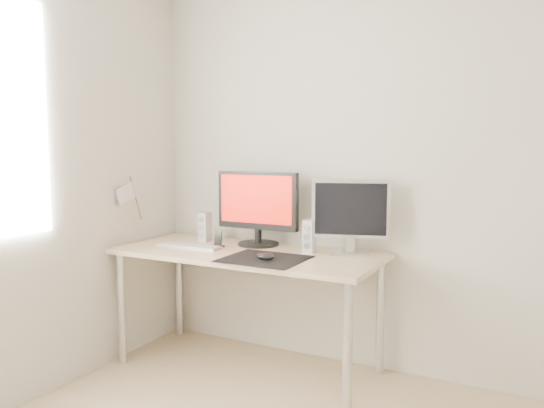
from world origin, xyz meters
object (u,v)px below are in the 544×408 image
(mouse, at_px, (265,256))
(main_monitor, at_px, (257,206))
(keyboard, at_px, (189,246))
(second_monitor, at_px, (351,213))
(speaker_left, at_px, (205,227))
(phone_dock, at_px, (218,242))
(desk, at_px, (247,264))
(speaker_right, at_px, (309,236))

(mouse, distance_m, main_monitor, 0.51)
(keyboard, bearing_deg, mouse, -10.79)
(second_monitor, xyz_separation_m, speaker_left, (-0.99, -0.06, -0.14))
(mouse, relative_size, phone_dock, 0.96)
(main_monitor, xyz_separation_m, speaker_left, (-0.38, -0.04, -0.16))
(desk, distance_m, main_monitor, 0.38)
(speaker_right, height_order, phone_dock, speaker_right)
(second_monitor, relative_size, phone_dock, 3.95)
(speaker_right, bearing_deg, phone_dock, -167.74)
(mouse, relative_size, speaker_right, 0.55)
(speaker_left, relative_size, phone_dock, 1.73)
(speaker_left, distance_m, speaker_right, 0.76)
(main_monitor, relative_size, speaker_left, 2.84)
(desk, height_order, second_monitor, second_monitor)
(speaker_left, bearing_deg, second_monitor, 3.25)
(speaker_left, height_order, speaker_right, same)
(main_monitor, distance_m, second_monitor, 0.61)
(speaker_right, bearing_deg, keyboard, -163.98)
(mouse, height_order, second_monitor, second_monitor)
(desk, relative_size, speaker_left, 8.25)
(speaker_right, relative_size, keyboard, 0.46)
(keyboard, height_order, phone_dock, phone_dock)
(mouse, bearing_deg, main_monitor, 124.26)
(speaker_right, distance_m, keyboard, 0.76)
(second_monitor, distance_m, phone_dock, 0.84)
(desk, relative_size, second_monitor, 3.62)
(second_monitor, bearing_deg, speaker_left, -176.75)
(mouse, relative_size, speaker_left, 0.55)
(mouse, distance_m, speaker_right, 0.35)
(mouse, height_order, speaker_right, speaker_right)
(mouse, relative_size, keyboard, 0.25)
(main_monitor, distance_m, speaker_left, 0.41)
(speaker_right, bearing_deg, mouse, -111.11)
(desk, xyz_separation_m, second_monitor, (0.57, 0.20, 0.32))
(second_monitor, bearing_deg, desk, -160.56)
(second_monitor, bearing_deg, speaker_right, -163.17)
(main_monitor, bearing_deg, speaker_left, -173.76)
(speaker_left, height_order, phone_dock, speaker_left)
(desk, bearing_deg, second_monitor, 19.44)
(speaker_right, relative_size, phone_dock, 1.73)
(main_monitor, height_order, phone_dock, main_monitor)
(mouse, bearing_deg, desk, 139.66)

